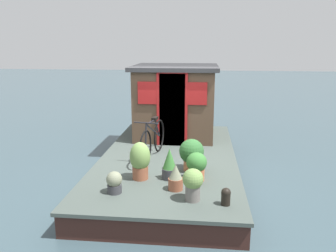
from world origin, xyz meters
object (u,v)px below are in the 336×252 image
houseboat_cabin (175,101)px  potted_plant_succulent (140,160)px  mooring_bollard (226,196)px  potted_plant_ivy (193,183)px  potted_plant_sage (114,182)px  bicycle (153,140)px  potted_plant_thyme (191,153)px  potted_plant_lavender (169,164)px  potted_plant_fern (197,166)px  potted_plant_mint (176,178)px

houseboat_cabin → potted_plant_succulent: bearing=172.9°
houseboat_cabin → mooring_bollard: 4.12m
potted_plant_ivy → potted_plant_succulent: potted_plant_succulent is taller
potted_plant_sage → mooring_bollard: bearing=-97.9°
bicycle → potted_plant_thyme: 1.06m
bicycle → potted_plant_sage: bicycle is taller
potted_plant_lavender → potted_plant_ivy: (-0.83, -0.44, 0.02)m
bicycle → mooring_bollard: 2.48m
bicycle → potted_plant_fern: bearing=-139.8°
potted_plant_lavender → potted_plant_sage: bearing=129.6°
potted_plant_mint → bicycle: bearing=21.4°
potted_plant_succulent → houseboat_cabin: bearing=-7.1°
potted_plant_succulent → bicycle: bearing=-2.7°
houseboat_cabin → potted_plant_thyme: houseboat_cabin is taller
potted_plant_ivy → potted_plant_sage: bearing=83.5°
potted_plant_ivy → bicycle: bearing=25.1°
potted_plant_fern → mooring_bollard: bearing=-153.2°
potted_plant_ivy → potted_plant_sage: (0.14, 1.27, -0.11)m
bicycle → potted_plant_succulent: size_ratio=2.46×
potted_plant_succulent → mooring_bollard: bearing=-120.8°
potted_plant_ivy → potted_plant_fern: (0.81, -0.04, -0.02)m
mooring_bollard → potted_plant_lavender: bearing=45.3°
potted_plant_thyme → potted_plant_mint: (-0.92, 0.23, -0.13)m
mooring_bollard → potted_plant_sage: bearing=82.1°
potted_plant_lavender → potted_plant_thyme: potted_plant_thyme is taller
bicycle → potted_plant_fern: (-1.12, -0.95, -0.12)m
potted_plant_sage → potted_plant_fern: (0.67, -1.31, 0.09)m
potted_plant_ivy → potted_plant_fern: 0.81m
bicycle → potted_plant_sage: size_ratio=4.62×
potted_plant_lavender → potted_plant_mint: (-0.46, -0.15, -0.06)m
houseboat_cabin → potted_plant_mint: 3.51m
potted_plant_thyme → mooring_bollard: potted_plant_thyme is taller
potted_plant_ivy → potted_plant_thyme: 1.29m
houseboat_cabin → potted_plant_thyme: 2.62m
houseboat_cabin → potted_plant_sage: bearing=169.3°
potted_plant_ivy → potted_plant_succulent: (0.77, 0.96, 0.06)m
potted_plant_succulent → potted_plant_thyme: potted_plant_succulent is taller
potted_plant_mint → potted_plant_thyme: bearing=-13.9°
potted_plant_lavender → potted_plant_mint: bearing=-162.3°
potted_plant_thyme → potted_plant_mint: potted_plant_thyme is taller
potted_plant_thyme → mooring_bollard: (-1.39, -0.57, -0.19)m
potted_plant_ivy → potted_plant_succulent: bearing=51.3°
potted_plant_ivy → potted_plant_fern: bearing=-2.8°
bicycle → potted_plant_sage: bearing=168.5°
potted_plant_ivy → potted_plant_mint: size_ratio=1.17×
potted_plant_sage → potted_plant_fern: potted_plant_fern is taller
houseboat_cabin → potted_plant_succulent: houseboat_cabin is taller
potted_plant_thyme → potted_plant_mint: bearing=166.1°
potted_plant_mint → potted_plant_fern: bearing=-37.2°
bicycle → houseboat_cabin: bearing=-9.8°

